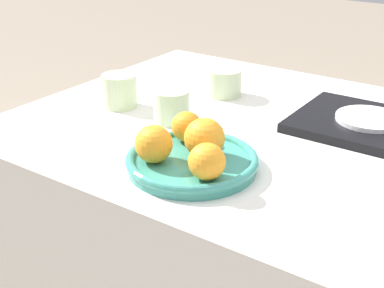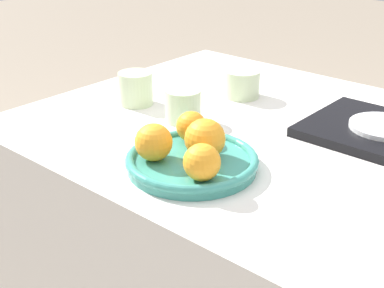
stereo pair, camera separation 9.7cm
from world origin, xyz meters
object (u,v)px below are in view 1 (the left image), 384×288
at_px(orange_0, 204,138).
at_px(cup_0, 120,91).
at_px(orange_2, 207,162).
at_px(serving_tray, 369,125).
at_px(orange_1, 154,144).
at_px(fruit_platter, 192,161).
at_px(orange_3, 187,127).
at_px(side_plate, 370,119).
at_px(cup_1, 224,82).
at_px(cup_2, 171,106).

xyz_separation_m(orange_0, cup_0, (-0.34, 0.15, -0.02)).
bearing_deg(orange_2, serving_tray, 70.69).
bearing_deg(orange_1, fruit_platter, 42.16).
bearing_deg(orange_3, orange_0, -30.99).
relative_size(fruit_platter, orange_1, 3.56).
relative_size(fruit_platter, side_plate, 1.72).
relative_size(orange_1, orange_3, 1.15).
distance_m(orange_0, orange_1, 0.09).
xyz_separation_m(orange_1, orange_2, (0.11, -0.00, -0.00)).
xyz_separation_m(serving_tray, side_plate, (0.00, -0.00, 0.01)).
xyz_separation_m(orange_1, cup_0, (-0.27, 0.22, -0.01)).
height_order(cup_1, cup_2, cup_2).
height_order(orange_1, cup_0, orange_1).
distance_m(fruit_platter, orange_2, 0.09).
bearing_deg(cup_1, cup_0, -127.58).
xyz_separation_m(fruit_platter, orange_3, (-0.05, 0.06, 0.04)).
xyz_separation_m(orange_2, cup_0, (-0.39, 0.22, -0.01)).
height_order(orange_0, side_plate, orange_0).
bearing_deg(orange_0, orange_3, 149.01).
bearing_deg(side_plate, orange_3, -130.71).
xyz_separation_m(orange_2, serving_tray, (0.15, 0.42, -0.04)).
height_order(side_plate, cup_2, cup_2).
height_order(serving_tray, cup_0, cup_0).
height_order(orange_3, serving_tray, orange_3).
bearing_deg(orange_3, cup_0, 158.19).
height_order(orange_3, side_plate, orange_3).
distance_m(orange_1, serving_tray, 0.49).
bearing_deg(orange_3, fruit_platter, -48.19).
height_order(orange_2, cup_0, orange_2).
distance_m(orange_0, side_plate, 0.40).
bearing_deg(serving_tray, orange_1, -122.14).
height_order(orange_2, cup_1, orange_2).
relative_size(cup_0, cup_2, 1.03).
height_order(fruit_platter, orange_2, orange_2).
relative_size(orange_2, cup_1, 0.73).
distance_m(serving_tray, cup_1, 0.37).
bearing_deg(orange_2, cup_0, 150.82).
bearing_deg(cup_2, orange_2, -42.36).
bearing_deg(orange_1, orange_2, -0.53).
height_order(orange_1, cup_1, orange_1).
distance_m(orange_1, side_plate, 0.49).
bearing_deg(orange_1, cup_0, 141.77).
height_order(orange_1, cup_2, orange_1).
xyz_separation_m(fruit_platter, serving_tray, (0.21, 0.37, -0.00)).
bearing_deg(serving_tray, orange_0, -119.32).
relative_size(orange_1, side_plate, 0.48).
xyz_separation_m(orange_1, cup_2, (-0.12, 0.21, -0.02)).
height_order(fruit_platter, cup_1, cup_1).
distance_m(orange_0, cup_1, 0.40).
distance_m(fruit_platter, orange_1, 0.08).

